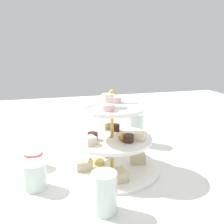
# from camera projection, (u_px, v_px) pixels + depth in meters

# --- Properties ---
(ground_plane) EXTENTS (2.40, 2.40, 0.00)m
(ground_plane) POSITION_uv_depth(u_px,v_px,m) (112.00, 169.00, 0.80)
(ground_plane) COLOR silver
(tiered_serving_stand) EXTENTS (0.30, 0.30, 0.25)m
(tiered_serving_stand) POSITION_uv_depth(u_px,v_px,m) (112.00, 146.00, 0.78)
(tiered_serving_stand) COLOR white
(tiered_serving_stand) RESTS_ON ground_plane
(water_glass_tall_right) EXTENTS (0.07, 0.07, 0.12)m
(water_glass_tall_right) POSITION_uv_depth(u_px,v_px,m) (135.00, 129.00, 1.00)
(water_glass_tall_right) COLOR silver
(water_glass_tall_right) RESTS_ON ground_plane
(water_glass_short_left) EXTENTS (0.06, 0.06, 0.07)m
(water_glass_short_left) POSITION_uv_depth(u_px,v_px,m) (34.00, 176.00, 0.69)
(water_glass_short_left) COLOR silver
(water_glass_short_left) RESTS_ON ground_plane
(teacup_with_saucer) EXTENTS (0.09, 0.09, 0.05)m
(teacup_with_saucer) POSITION_uv_depth(u_px,v_px,m) (34.00, 160.00, 0.81)
(teacup_with_saucer) COLOR white
(teacup_with_saucer) RESTS_ON ground_plane
(butter_knife_left) EXTENTS (0.07, 0.16, 0.00)m
(butter_knife_left) POSITION_uv_depth(u_px,v_px,m) (208.00, 178.00, 0.74)
(butter_knife_left) COLOR silver
(butter_knife_left) RESTS_ON ground_plane
(butter_knife_right) EXTENTS (0.15, 0.10, 0.00)m
(butter_knife_right) POSITION_uv_depth(u_px,v_px,m) (65.00, 143.00, 1.01)
(butter_knife_right) COLOR silver
(butter_knife_right) RESTS_ON ground_plane
(water_glass_mid_back) EXTENTS (0.06, 0.06, 0.10)m
(water_glass_mid_back) POSITION_uv_depth(u_px,v_px,m) (104.00, 193.00, 0.59)
(water_glass_mid_back) COLOR silver
(water_glass_mid_back) RESTS_ON ground_plane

